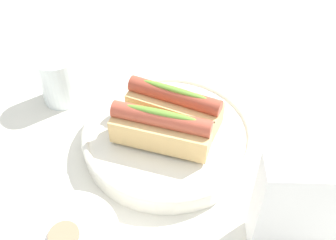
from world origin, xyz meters
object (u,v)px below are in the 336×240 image
hotdog_back (161,128)px  water_glass (59,80)px  hotdog_front (174,105)px  serving_bowl (168,136)px  napkin_box (300,206)px

hotdog_back → water_glass: (0.22, -0.07, -0.02)m
hotdog_front → serving_bowl: bearing=87.6°
hotdog_front → napkin_box: napkin_box is taller
hotdog_back → water_glass: size_ratio=1.68×
hotdog_front → hotdog_back: size_ratio=1.02×
hotdog_back → napkin_box: 0.22m
serving_bowl → napkin_box: (-0.21, 0.11, 0.06)m
hotdog_front → napkin_box: size_ratio=1.03×
water_glass → napkin_box: 0.45m
hotdog_back → serving_bowl: bearing=-92.4°
hotdog_front → hotdog_back: same height
serving_bowl → hotdog_front: (-0.00, -0.03, 0.04)m
hotdog_front → napkin_box: (-0.21, 0.13, 0.01)m
water_glass → napkin_box: (-0.43, 0.15, 0.03)m
hotdog_back → water_glass: 0.23m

